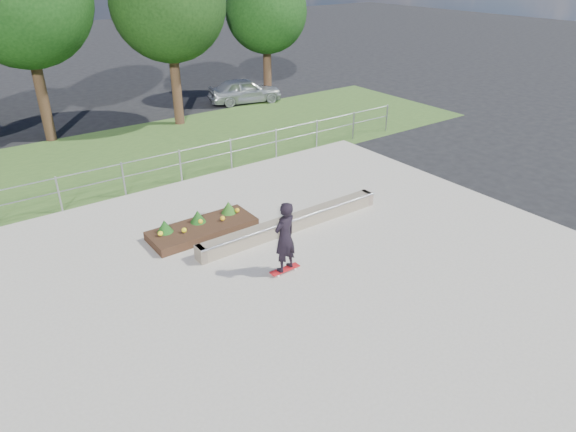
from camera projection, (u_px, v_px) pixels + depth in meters
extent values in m
plane|color=black|center=(318.00, 281.00, 12.46)|extent=(120.00, 120.00, 0.00)
cube|color=#345522|center=(144.00, 154.00, 20.38)|extent=(30.00, 8.00, 0.02)
cube|color=#9E998C|center=(318.00, 280.00, 12.44)|extent=(15.00, 15.00, 0.06)
cylinder|color=#94979D|center=(59.00, 195.00, 15.49)|extent=(0.06, 0.06, 1.20)
cylinder|color=gray|center=(124.00, 180.00, 16.54)|extent=(0.06, 0.06, 1.20)
cylinder|color=#9B9DA3|center=(181.00, 166.00, 17.59)|extent=(0.06, 0.06, 1.20)
cylinder|color=#96999F|center=(231.00, 155.00, 18.64)|extent=(0.06, 0.06, 1.20)
cylinder|color=#989BA1|center=(276.00, 144.00, 19.69)|extent=(0.06, 0.06, 1.20)
cylinder|color=gray|center=(317.00, 134.00, 20.74)|extent=(0.06, 0.06, 1.20)
cylinder|color=gray|center=(353.00, 126.00, 21.78)|extent=(0.06, 0.06, 1.20)
cylinder|color=gray|center=(387.00, 118.00, 22.83)|extent=(0.06, 0.06, 1.20)
cylinder|color=#999CA1|center=(179.00, 151.00, 17.34)|extent=(20.00, 0.04, 0.04)
cylinder|color=gray|center=(180.00, 164.00, 17.55)|extent=(20.00, 0.04, 0.04)
cylinder|color=#301E13|center=(43.00, 101.00, 21.19)|extent=(0.44, 0.44, 3.38)
cylinder|color=#372216|center=(177.00, 90.00, 23.41)|extent=(0.44, 0.44, 3.15)
sphere|color=black|center=(168.00, 3.00, 21.74)|extent=(4.90, 4.90, 4.90)
cylinder|color=#321F14|center=(267.00, 74.00, 27.73)|extent=(0.44, 0.44, 2.70)
sphere|color=black|center=(266.00, 11.00, 26.31)|extent=(4.20, 4.20, 4.20)
cube|color=#6B604F|center=(292.00, 223.00, 14.60)|extent=(6.00, 0.40, 0.40)
cylinder|color=#94979C|center=(297.00, 219.00, 14.37)|extent=(6.00, 0.06, 0.06)
cube|color=brown|center=(201.00, 254.00, 13.08)|extent=(0.15, 0.42, 0.40)
cube|color=#6B5A4F|center=(367.00, 198.00, 16.12)|extent=(0.15, 0.42, 0.40)
cube|color=black|center=(203.00, 229.00, 14.43)|extent=(3.00, 1.20, 0.25)
sphere|color=yellow|center=(160.00, 234.00, 13.78)|extent=(0.14, 0.14, 0.14)
sphere|color=yellow|center=(184.00, 230.00, 13.95)|extent=(0.14, 0.14, 0.14)
sphere|color=yellow|center=(200.00, 221.00, 14.41)|extent=(0.14, 0.14, 0.14)
sphere|color=yellow|center=(223.00, 218.00, 14.58)|extent=(0.14, 0.14, 0.14)
sphere|color=gold|center=(237.00, 210.00, 15.04)|extent=(0.14, 0.14, 0.14)
cone|color=#134313|center=(165.00, 226.00, 13.95)|extent=(0.44, 0.44, 0.36)
cone|color=#144313|center=(198.00, 216.00, 14.47)|extent=(0.44, 0.44, 0.36)
cone|color=#1F4F16|center=(229.00, 207.00, 15.00)|extent=(0.44, 0.44, 0.36)
cylinder|color=white|center=(278.00, 276.00, 12.51)|extent=(0.05, 0.03, 0.05)
cylinder|color=white|center=(274.00, 273.00, 12.64)|extent=(0.05, 0.03, 0.05)
cylinder|color=white|center=(295.00, 269.00, 12.78)|extent=(0.05, 0.03, 0.05)
cylinder|color=white|center=(291.00, 266.00, 12.91)|extent=(0.05, 0.03, 0.05)
cylinder|color=#949499|center=(276.00, 273.00, 12.56)|extent=(0.02, 0.18, 0.02)
cylinder|color=#A7A8AD|center=(293.00, 267.00, 12.83)|extent=(0.02, 0.18, 0.02)
cube|color=#B3161A|center=(285.00, 269.00, 12.69)|extent=(0.80, 0.21, 0.02)
imported|color=black|center=(285.00, 237.00, 12.27)|extent=(0.74, 0.57, 1.81)
imported|color=#A1A6AA|center=(245.00, 90.00, 27.26)|extent=(4.12, 2.47, 1.31)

